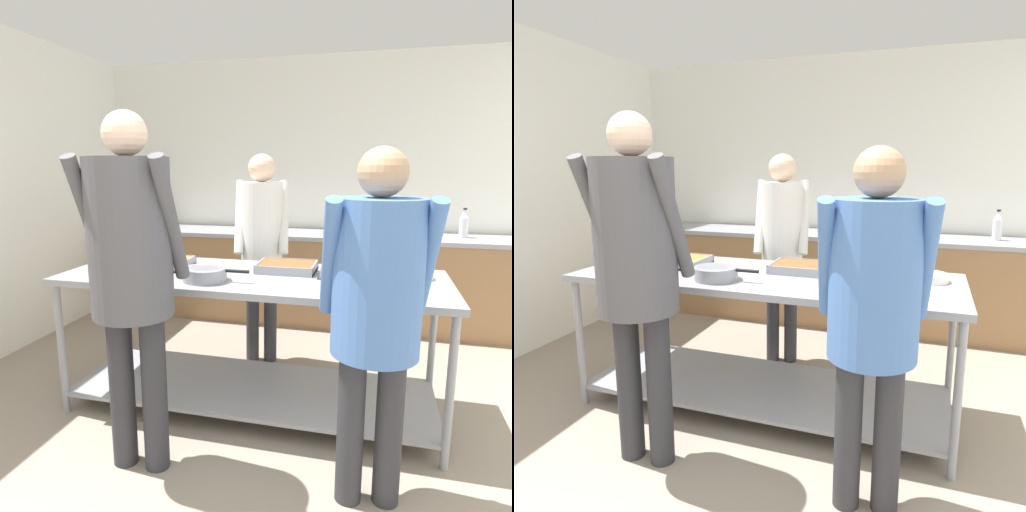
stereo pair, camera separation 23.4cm
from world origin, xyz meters
TOP-DOWN VIEW (x-y plane):
  - wall_rear at (0.00, 3.83)m, footprint 4.45×0.06m
  - wall_left at (-2.19, 1.91)m, footprint 0.06×3.95m
  - back_counter at (0.00, 3.46)m, footprint 4.29×0.65m
  - serving_counter at (0.02, 1.64)m, footprint 2.37×0.86m
  - broccoli_bowl at (-0.96, 1.75)m, footprint 0.21×0.21m
  - serving_tray_greens at (-0.63, 1.72)m, footprint 0.37×0.32m
  - sauce_pan at (-0.21, 1.42)m, footprint 0.40×0.26m
  - serving_tray_roast at (0.21, 1.80)m, footprint 0.37×0.30m
  - serving_tray_vegetables at (0.64, 1.76)m, footprint 0.41×0.30m
  - plate_stack at (0.99, 1.80)m, footprint 0.22×0.22m
  - guest_serving_left at (-0.38, 0.90)m, footprint 0.51×0.40m
  - guest_serving_right at (0.77, 0.93)m, footprint 0.52×0.38m
  - cook_behind_counter at (-0.09, 2.35)m, footprint 0.46×0.39m
  - water_bottle at (1.55, 3.50)m, footprint 0.08×0.08m

SIDE VIEW (x-z plane):
  - back_counter at x=0.00m, z-range 0.00..0.90m
  - serving_counter at x=0.02m, z-range 0.16..1.04m
  - plate_stack at x=0.99m, z-range 0.88..0.93m
  - serving_tray_roast at x=0.21m, z-range 0.88..0.94m
  - serving_tray_greens at x=-0.63m, z-range 0.88..0.94m
  - serving_tray_vegetables at x=0.64m, z-range 0.88..0.94m
  - broccoli_bowl at x=-0.96m, z-range 0.87..0.97m
  - sauce_pan at x=-0.21m, z-range 0.89..0.97m
  - guest_serving_right at x=0.77m, z-range 0.18..1.81m
  - cook_behind_counter at x=-0.09m, z-range 0.20..1.85m
  - water_bottle at x=1.55m, z-range 0.89..1.16m
  - guest_serving_left at x=-0.38m, z-range 0.21..2.01m
  - wall_rear at x=0.00m, z-range 0.00..2.65m
  - wall_left at x=-2.19m, z-range 0.00..2.65m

